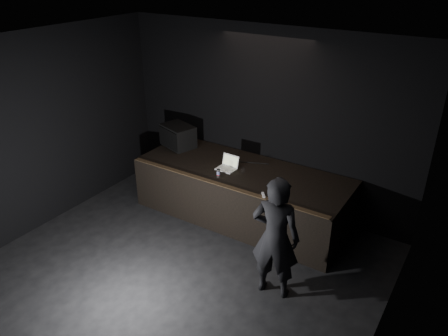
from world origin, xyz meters
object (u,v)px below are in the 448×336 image
at_px(beer_can, 218,173).
at_px(stage_monitor, 178,136).
at_px(person, 275,238).
at_px(stage_riser, 242,193).
at_px(laptop, 228,165).

bearing_deg(beer_can, stage_monitor, 154.11).
distance_m(stage_monitor, person, 3.61).
bearing_deg(person, stage_riser, -57.12).
distance_m(stage_monitor, beer_can, 1.63).
bearing_deg(stage_monitor, beer_can, -7.87).
bearing_deg(stage_riser, person, -46.90).
bearing_deg(stage_riser, stage_monitor, 172.34).
bearing_deg(stage_riser, laptop, -158.58).
distance_m(stage_riser, laptop, 0.62).
relative_size(stage_monitor, person, 0.41).
bearing_deg(beer_can, person, -32.72).
distance_m(stage_riser, beer_can, 0.78).
height_order(laptop, beer_can, laptop).
height_order(beer_can, person, person).
bearing_deg(laptop, stage_monitor, 170.12).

